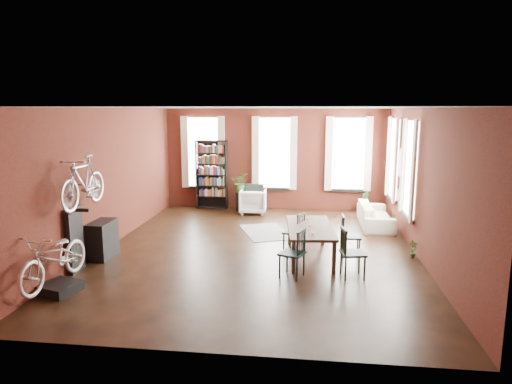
# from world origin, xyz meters

# --- Properties ---
(room) EXTENTS (9.00, 9.04, 3.22)m
(room) POSITION_xyz_m (0.25, 0.62, 2.14)
(room) COLOR black
(room) RESTS_ON ground
(dining_table) EXTENTS (1.11, 2.13, 0.70)m
(dining_table) POSITION_xyz_m (1.16, -0.40, 0.35)
(dining_table) COLOR #47372B
(dining_table) RESTS_ON ground
(dining_chair_a) EXTENTS (0.56, 0.56, 0.94)m
(dining_chair_a) POSITION_xyz_m (0.83, -1.57, 0.47)
(dining_chair_a) COLOR #1A3A3B
(dining_chair_a) RESTS_ON ground
(dining_chair_b) EXTENTS (0.54, 0.54, 0.89)m
(dining_chair_b) POSITION_xyz_m (0.80, 0.03, 0.44)
(dining_chair_b) COLOR black
(dining_chair_b) RESTS_ON ground
(dining_chair_c) EXTENTS (0.52, 0.52, 0.96)m
(dining_chair_c) POSITION_xyz_m (1.98, -1.47, 0.48)
(dining_chair_c) COLOR black
(dining_chair_c) RESTS_ON ground
(dining_chair_d) EXTENTS (0.43, 0.43, 0.91)m
(dining_chair_d) POSITION_xyz_m (2.05, -0.19, 0.45)
(dining_chair_d) COLOR #173132
(dining_chair_d) RESTS_ON ground
(bookshelf) EXTENTS (1.00, 0.32, 2.20)m
(bookshelf) POSITION_xyz_m (-2.00, 4.30, 1.10)
(bookshelf) COLOR black
(bookshelf) RESTS_ON ground
(white_armchair) EXTENTS (0.82, 0.77, 0.81)m
(white_armchair) POSITION_xyz_m (-0.60, 3.72, 0.41)
(white_armchair) COLOR white
(white_armchair) RESTS_ON ground
(cream_sofa) EXTENTS (0.61, 2.08, 0.81)m
(cream_sofa) POSITION_xyz_m (2.95, 2.60, 0.41)
(cream_sofa) COLOR beige
(cream_sofa) RESTS_ON ground
(striped_rug) EXTENTS (1.63, 1.99, 0.01)m
(striped_rug) POSITION_xyz_m (0.02, 1.57, 0.01)
(striped_rug) COLOR black
(striped_rug) RESTS_ON ground
(bike_trainer) EXTENTS (0.73, 0.73, 0.17)m
(bike_trainer) POSITION_xyz_m (-3.18, -2.83, 0.09)
(bike_trainer) COLOR black
(bike_trainer) RESTS_ON ground
(bike_wall_rack) EXTENTS (0.16, 0.60, 1.30)m
(bike_wall_rack) POSITION_xyz_m (-3.40, -1.80, 0.65)
(bike_wall_rack) COLOR black
(bike_wall_rack) RESTS_ON ground
(console_table) EXTENTS (0.40, 0.80, 0.80)m
(console_table) POSITION_xyz_m (-3.28, -0.90, 0.40)
(console_table) COLOR black
(console_table) RESTS_ON ground
(plant_stand) EXTENTS (0.34, 0.34, 0.58)m
(plant_stand) POSITION_xyz_m (-1.00, 4.06, 0.29)
(plant_stand) COLOR black
(plant_stand) RESTS_ON ground
(plant_by_sofa) EXTENTS (0.42, 0.69, 0.30)m
(plant_by_sofa) POSITION_xyz_m (2.77, 4.20, 0.15)
(plant_by_sofa) COLOR #2F5D25
(plant_by_sofa) RESTS_ON ground
(plant_small) EXTENTS (0.32, 0.43, 0.14)m
(plant_small) POSITION_xyz_m (3.37, -0.14, 0.07)
(plant_small) COLOR #326327
(plant_small) RESTS_ON ground
(bicycle_floor) EXTENTS (0.70, 1.00, 1.82)m
(bicycle_floor) POSITION_xyz_m (-3.21, -2.85, 1.08)
(bicycle_floor) COLOR beige
(bicycle_floor) RESTS_ON bike_trainer
(bicycle_hung) EXTENTS (0.47, 1.00, 1.66)m
(bicycle_hung) POSITION_xyz_m (-3.15, -1.80, 2.13)
(bicycle_hung) COLOR #A5A8AD
(bicycle_hung) RESTS_ON bike_wall_rack
(plant_on_stand) EXTENTS (0.66, 0.72, 0.50)m
(plant_on_stand) POSITION_xyz_m (-1.03, 4.08, 0.83)
(plant_on_stand) COLOR #325B24
(plant_on_stand) RESTS_ON plant_stand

